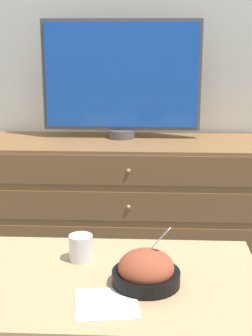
{
  "coord_description": "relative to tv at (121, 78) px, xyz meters",
  "views": [
    {
      "loc": [
        0.02,
        -3.17,
        1.23
      ],
      "look_at": [
        -0.07,
        -1.32,
        0.73
      ],
      "focal_mm": 55.0,
      "sensor_mm": 36.0,
      "label": 1
    }
  ],
  "objects": [
    {
      "name": "coffee_table",
      "position": [
        0.07,
        -1.51,
        -0.55
      ],
      "size": [
        0.93,
        0.63,
        0.47
      ],
      "color": "tan",
      "rests_on": "ground_plane"
    },
    {
      "name": "dresser",
      "position": [
        0.06,
        -0.1,
        -0.65
      ],
      "size": [
        1.68,
        0.55,
        0.61
      ],
      "color": "olive",
      "rests_on": "ground_plane"
    },
    {
      "name": "tv",
      "position": [
        0.0,
        0.0,
        0.0
      ],
      "size": [
        0.91,
        0.16,
        0.68
      ],
      "color": "#515156",
      "rests_on": "dresser"
    },
    {
      "name": "drink_cup",
      "position": [
        -0.06,
        -1.38,
        -0.45
      ],
      "size": [
        0.08,
        0.08,
        0.09
      ],
      "color": "beige",
      "rests_on": "coffee_table"
    },
    {
      "name": "ground_plane",
      "position": [
        0.16,
        0.19,
        -0.96
      ],
      "size": [
        12.0,
        12.0,
        0.0
      ],
      "primitive_type": "plane",
      "color": "#474C56"
    },
    {
      "name": "wall_back",
      "position": [
        0.16,
        0.22,
        0.34
      ],
      "size": [
        12.0,
        0.05,
        2.6
      ],
      "color": "silver",
      "rests_on": "ground_plane"
    },
    {
      "name": "takeout_bowl",
      "position": [
        0.16,
        -1.54,
        -0.45
      ],
      "size": [
        0.21,
        0.21,
        0.18
      ],
      "color": "black",
      "rests_on": "coffee_table"
    },
    {
      "name": "napkin",
      "position": [
        0.05,
        -1.67,
        -0.49
      ],
      "size": [
        0.2,
        0.2,
        0.0
      ],
      "color": "white",
      "rests_on": "coffee_table"
    }
  ]
}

